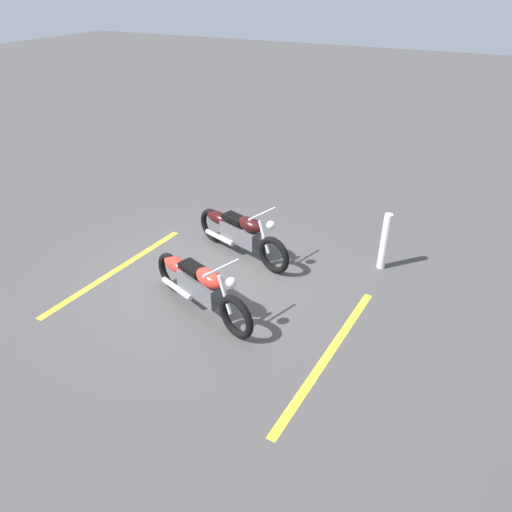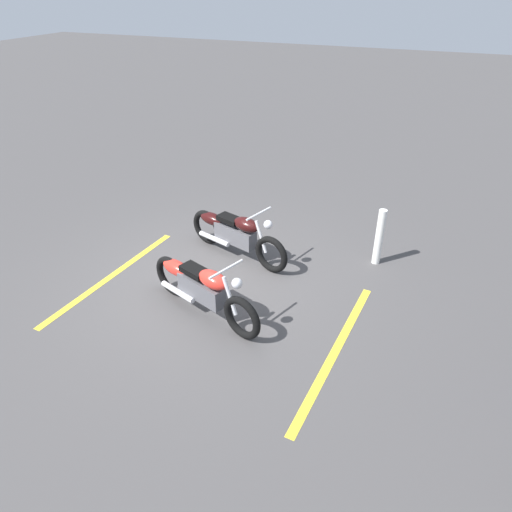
% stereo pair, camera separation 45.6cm
% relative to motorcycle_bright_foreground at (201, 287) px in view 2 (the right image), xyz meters
% --- Properties ---
extents(ground_plane, '(60.00, 60.00, 0.00)m').
position_rel_motorcycle_bright_foreground_xyz_m(ground_plane, '(-0.40, 0.85, -0.46)').
color(ground_plane, '#474444').
extents(motorcycle_bright_foreground, '(2.13, 0.90, 1.04)m').
position_rel_motorcycle_bright_foreground_xyz_m(motorcycle_bright_foreground, '(0.00, 0.00, 0.00)').
color(motorcycle_bright_foreground, black).
rests_on(motorcycle_bright_foreground, ground).
extents(motorcycle_dark_foreground, '(2.16, 0.84, 1.04)m').
position_rel_motorcycle_bright_foreground_xyz_m(motorcycle_dark_foreground, '(-0.24, 1.73, 0.00)').
color(motorcycle_dark_foreground, black).
rests_on(motorcycle_dark_foreground, ground).
extents(bollard_post, '(0.14, 0.14, 1.04)m').
position_rel_motorcycle_bright_foreground_xyz_m(bollard_post, '(2.19, 2.45, 0.06)').
color(bollard_post, white).
rests_on(bollard_post, ground).
extents(parking_stripe_near, '(0.38, 3.20, 0.01)m').
position_rel_motorcycle_bright_foreground_xyz_m(parking_stripe_near, '(-1.91, 0.29, -0.46)').
color(parking_stripe_near, yellow).
rests_on(parking_stripe_near, ground).
extents(parking_stripe_mid, '(0.38, 3.20, 0.01)m').
position_rel_motorcycle_bright_foreground_xyz_m(parking_stripe_mid, '(2.10, -0.06, -0.46)').
color(parking_stripe_mid, yellow).
rests_on(parking_stripe_mid, ground).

